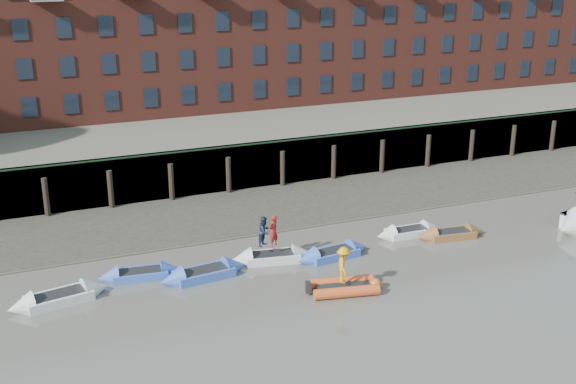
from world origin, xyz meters
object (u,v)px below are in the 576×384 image
rowboat_3 (272,257)px  rowboat_5 (409,232)px  person_rower_a (273,231)px  rowboat_6 (451,234)px  person_rib_crew (344,265)px  rowboat_4 (333,254)px  rowboat_2 (204,273)px  rowboat_1 (140,274)px  person_rower_b (264,231)px  rowboat_0 (59,298)px  rib_tender (347,287)px

rowboat_3 → rowboat_5: size_ratio=1.12×
rowboat_5 → person_rower_a: size_ratio=2.36×
rowboat_5 → rowboat_6: bearing=-29.3°
rowboat_5 → person_rib_crew: 8.71m
rowboat_3 → rowboat_4: 3.38m
rowboat_2 → rowboat_6: (14.98, -0.28, -0.03)m
person_rib_crew → rowboat_4: bearing=1.4°
rowboat_1 → person_rower_b: person_rower_b is taller
rowboat_0 → person_rib_crew: person_rib_crew is taller
rowboat_1 → person_rib_crew: (9.03, -5.41, 1.29)m
rowboat_6 → person_rib_crew: person_rib_crew is taller
rowboat_0 → rowboat_3: (11.26, 0.60, -0.01)m
rowboat_2 → person_rib_crew: person_rib_crew is taller
rowboat_5 → person_rower_a: person_rower_a is taller
rowboat_0 → person_rower_a: 11.45m
rowboat_0 → rib_tender: size_ratio=1.36×
rowboat_4 → person_rib_crew: (-1.35, -3.97, 1.28)m
rowboat_4 → person_rower_b: person_rower_b is taller
rib_tender → rowboat_6: bearing=35.2°
rowboat_2 → rowboat_5: 12.89m
rowboat_5 → rowboat_4: bearing=-166.7°
rowboat_3 → person_rower_b: person_rower_b is taller
rowboat_1 → rowboat_3: bearing=1.5°
rowboat_5 → rowboat_6: size_ratio=0.97×
rowboat_2 → person_rib_crew: (5.95, -4.20, 1.26)m
rib_tender → person_rower_a: person_rower_a is taller
rowboat_2 → person_rower_a: (4.09, 0.59, 1.55)m
rowboat_0 → person_rower_b: 11.03m
rowboat_1 → rowboat_2: rowboat_2 is taller
rowboat_3 → person_rib_crew: size_ratio=2.57×
rowboat_4 → rib_tender: size_ratio=1.23×
rowboat_0 → rowboat_3: rowboat_0 is taller
rowboat_4 → person_rower_a: (-3.21, 0.82, 1.56)m
rowboat_5 → person_rib_crew: bearing=-142.1°
rowboat_0 → rowboat_5: rowboat_0 is taller
rowboat_0 → rowboat_2: (7.24, -0.00, -0.00)m
rowboat_4 → rowboat_6: 7.68m
rowboat_1 → rowboat_4: bearing=-1.5°
rowboat_6 → person_rib_crew: size_ratio=2.36×
rowboat_5 → rowboat_6: rowboat_6 is taller
person_rower_b → rowboat_2: bearing=151.9°
rowboat_0 → rowboat_3: bearing=-7.5°
rowboat_5 → rowboat_0: bearing=-176.1°
rowboat_3 → rowboat_5: rowboat_3 is taller
rib_tender → person_rower_b: size_ratio=2.20×
rowboat_0 → person_rib_crew: 13.90m
rowboat_2 → rowboat_1: bearing=151.9°
rowboat_0 → rowboat_6: bearing=-11.3°
rowboat_1 → person_rower_b: size_ratio=2.64×
rowboat_1 → rowboat_3: 7.12m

